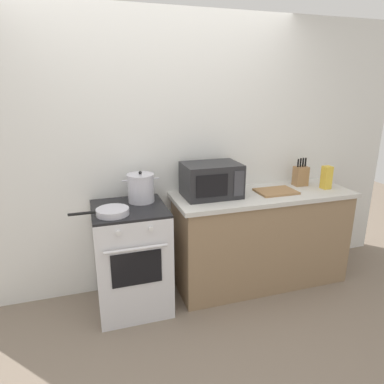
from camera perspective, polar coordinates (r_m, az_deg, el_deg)
name	(u,v)px	position (r m, az deg, el deg)	size (l,w,h in m)	color
ground_plane	(192,341)	(2.86, -0.07, -23.50)	(10.00, 10.00, 0.00)	#7A6B5B
back_wall	(191,155)	(3.25, -0.19, 6.22)	(4.40, 0.10, 2.50)	silver
lower_cabinet_right	(261,240)	(3.42, 11.36, -7.85)	(1.64, 0.56, 0.88)	#8C7051
countertop_right	(264,195)	(3.25, 11.83, -0.48)	(1.70, 0.60, 0.04)	beige
stove	(132,258)	(3.03, -10.01, -10.73)	(0.60, 0.64, 0.92)	silver
stock_pot	(141,188)	(2.94, -8.50, 0.68)	(0.31, 0.23, 0.27)	silver
frying_pan	(112,212)	(2.70, -13.21, -3.20)	(0.45, 0.25, 0.05)	silver
microwave	(211,180)	(3.05, 3.21, 2.01)	(0.50, 0.37, 0.30)	#232326
cutting_board	(276,191)	(3.29, 13.80, 0.11)	(0.36, 0.26, 0.02)	#997047
knife_block	(301,176)	(3.57, 17.62, 2.61)	(0.13, 0.10, 0.28)	#997047
pasta_box	(326,177)	(3.53, 21.47, 2.27)	(0.08, 0.08, 0.22)	gold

